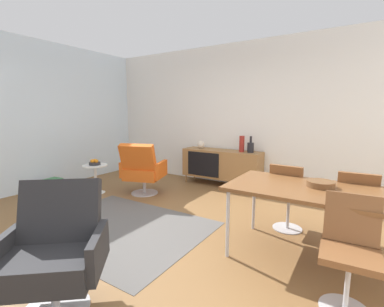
{
  "coord_description": "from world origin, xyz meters",
  "views": [
    {
      "loc": [
        1.99,
        -2.45,
        1.47
      ],
      "look_at": [
        -0.04,
        0.76,
        0.88
      ],
      "focal_mm": 24.92,
      "sensor_mm": 36.0,
      "label": 1
    }
  ],
  "objects": [
    {
      "name": "wall_back",
      "position": [
        0.0,
        2.6,
        1.4
      ],
      "size": [
        6.8,
        0.12,
        2.8
      ],
      "primitive_type": "cube",
      "color": "white",
      "rests_on": "ground_plane"
    },
    {
      "name": "area_rug",
      "position": [
        -0.54,
        -0.21,
        0.0
      ],
      "size": [
        2.2,
        1.7,
        0.01
      ],
      "primitive_type": "cube",
      "color": "#595654",
      "rests_on": "ground_plane"
    },
    {
      "name": "dining_chair_back_right",
      "position": [
        2.01,
        0.85,
        0.47
      ],
      "size": [
        0.43,
        0.45,
        0.86
      ],
      "color": "brown",
      "rests_on": "ground_plane"
    },
    {
      "name": "dining_table",
      "position": [
        1.65,
        0.29,
        0.7
      ],
      "size": [
        1.6,
        0.9,
        0.74
      ],
      "color": "brown",
      "rests_on": "ground_plane"
    },
    {
      "name": "vase_sculptural_dark",
      "position": [
        0.1,
        2.3,
        0.87
      ],
      "size": [
        0.1,
        0.1,
        0.3
      ],
      "color": "maroon",
      "rests_on": "sideboard"
    },
    {
      "name": "armchair_black_shell",
      "position": [
        0.13,
        -1.43,
        0.47
      ],
      "size": [
        0.91,
        0.9,
        0.95
      ],
      "color": "#262628",
      "rests_on": "ground_plane"
    },
    {
      "name": "wall_window_left",
      "position": [
        -3.2,
        0.0,
        1.4
      ],
      "size": [
        0.12,
        5.6,
        2.8
      ],
      "primitive_type": "cube",
      "color": "silver",
      "rests_on": "ground_plane"
    },
    {
      "name": "side_table_round",
      "position": [
        -2.04,
        0.61,
        0.32
      ],
      "size": [
        0.44,
        0.44,
        0.52
      ],
      "color": "white",
      "rests_on": "ground_plane"
    },
    {
      "name": "dining_chair_back_left",
      "position": [
        1.3,
        0.85,
        0.47
      ],
      "size": [
        0.42,
        0.44,
        0.86
      ],
      "color": "brown",
      "rests_on": "ground_plane"
    },
    {
      "name": "wooden_bowl_on_table",
      "position": [
        1.7,
        0.38,
        0.77
      ],
      "size": [
        0.26,
        0.26,
        0.06
      ],
      "primitive_type": "cylinder",
      "color": "brown",
      "rests_on": "dining_table"
    },
    {
      "name": "sideboard",
      "position": [
        -0.32,
        2.3,
        0.44
      ],
      "size": [
        1.6,
        0.45,
        0.72
      ],
      "color": "olive",
      "rests_on": "ground_plane"
    },
    {
      "name": "fruit_bowl",
      "position": [
        -2.04,
        0.61,
        0.56
      ],
      "size": [
        0.2,
        0.2,
        0.11
      ],
      "color": "#262628",
      "rests_on": "side_table_round"
    },
    {
      "name": "lounge_chair_red",
      "position": [
        -1.23,
        0.99,
        0.47
      ],
      "size": [
        0.85,
        0.81,
        0.95
      ],
      "color": "#D85919",
      "rests_on": "ground_plane"
    },
    {
      "name": "ground_plane",
      "position": [
        0.0,
        0.0,
        0.0
      ],
      "size": [
        8.32,
        8.32,
        0.0
      ],
      "primitive_type": "plane",
      "color": "brown"
    },
    {
      "name": "vase_cobalt",
      "position": [
        0.28,
        2.3,
        0.82
      ],
      "size": [
        0.12,
        0.12,
        0.31
      ],
      "color": "black",
      "rests_on": "sideboard"
    },
    {
      "name": "vase_ceramic_small",
      "position": [
        -0.8,
        2.3,
        0.8
      ],
      "size": [
        0.14,
        0.14,
        0.16
      ],
      "color": "beige",
      "rests_on": "sideboard"
    },
    {
      "name": "magazine_stack",
      "position": [
        -2.76,
        0.2,
        0.12
      ],
      "size": [
        0.33,
        0.4,
        0.24
      ],
      "color": "#334C8C",
      "rests_on": "ground_plane"
    },
    {
      "name": "dining_chair_front_right",
      "position": [
        2.0,
        -0.27,
        0.47
      ],
      "size": [
        0.42,
        0.45,
        0.86
      ],
      "color": "brown",
      "rests_on": "ground_plane"
    }
  ]
}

